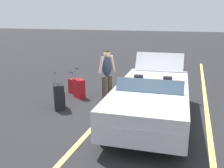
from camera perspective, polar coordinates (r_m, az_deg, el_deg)
ground_plane at (r=6.75m, az=8.52°, el=-8.22°), size 80.00×80.00×0.00m
lot_line_near at (r=7.04m, az=-1.86°, el=-7.07°), size 18.00×0.12×0.01m
lot_line_mid at (r=6.71m, az=20.76°, el=-9.23°), size 18.00×0.12×0.01m
convertible_car at (r=6.36m, az=8.50°, el=-4.00°), size 4.28×1.96×1.50m
suitcase_large_black at (r=7.61m, az=-11.73°, el=-2.71°), size 0.55×0.50×1.08m
suitcase_medium_bright at (r=8.54m, az=-7.30°, el=-0.97°), size 0.43×0.46×1.01m
suitcase_small_carryon at (r=9.07m, az=-8.66°, el=-0.46°), size 0.35×0.39×0.77m
traveler_person at (r=7.96m, az=-1.12°, el=2.58°), size 0.51×0.47×1.65m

